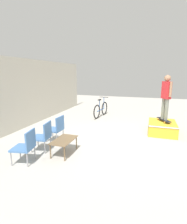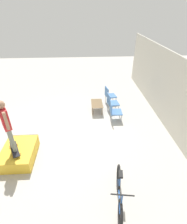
# 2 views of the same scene
# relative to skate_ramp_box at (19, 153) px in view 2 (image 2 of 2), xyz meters

# --- Properties ---
(ground_plane) EXTENTS (24.00, 24.00, 0.00)m
(ground_plane) POSITION_rel_skate_ramp_box_xyz_m (-1.34, 1.38, -0.22)
(ground_plane) COLOR #B7B2A8
(house_wall_back) EXTENTS (12.00, 0.06, 3.00)m
(house_wall_back) POSITION_rel_skate_ramp_box_xyz_m (-1.34, 5.78, 1.28)
(house_wall_back) COLOR beige
(house_wall_back) RESTS_ON ground_plane
(skate_ramp_box) EXTENTS (1.44, 1.05, 0.46)m
(skate_ramp_box) POSITION_rel_skate_ramp_box_xyz_m (0.00, 0.00, 0.00)
(skate_ramp_box) COLOR gold
(skate_ramp_box) RESTS_ON ground_plane
(skateboard_on_ramp) EXTENTS (0.82, 0.55, 0.07)m
(skateboard_on_ramp) POSITION_rel_skate_ramp_box_xyz_m (0.12, -0.05, 0.30)
(skateboard_on_ramp) COLOR black
(skateboard_on_ramp) RESTS_ON skate_ramp_box
(person_skater) EXTENTS (0.50, 0.37, 1.78)m
(person_skater) POSITION_rel_skate_ramp_box_xyz_m (0.12, -0.05, 1.37)
(person_skater) COLOR gray
(person_skater) RESTS_ON skateboard_on_ramp
(coffee_table) EXTENTS (0.92, 0.54, 0.45)m
(coffee_table) POSITION_rel_skate_ramp_box_xyz_m (-2.94, 2.90, 0.17)
(coffee_table) COLOR brown
(coffee_table) RESTS_ON ground_plane
(patio_chair_left) EXTENTS (0.61, 0.61, 0.91)m
(patio_chair_left) POSITION_rel_skate_ramp_box_xyz_m (-3.74, 3.61, 0.29)
(patio_chair_left) COLOR #99999E
(patio_chair_left) RESTS_ON ground_plane
(patio_chair_center) EXTENTS (0.59, 0.59, 0.91)m
(patio_chair_center) POSITION_rel_skate_ramp_box_xyz_m (-2.93, 3.61, 0.29)
(patio_chair_center) COLOR #99999E
(patio_chair_center) RESTS_ON ground_plane
(patio_chair_right) EXTENTS (0.53, 0.53, 0.91)m
(patio_chair_right) POSITION_rel_skate_ramp_box_xyz_m (-2.12, 3.61, 0.29)
(patio_chair_right) COLOR #99999E
(patio_chair_right) RESTS_ON ground_plane
(bicycle) EXTENTS (1.79, 0.52, 1.06)m
(bicycle) POSITION_rel_skate_ramp_box_xyz_m (1.85, 3.10, 0.18)
(bicycle) COLOR black
(bicycle) RESTS_ON ground_plane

